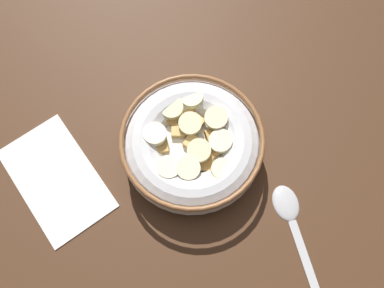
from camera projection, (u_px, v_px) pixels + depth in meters
The scene contains 4 objects.
ground_plane at pixel (192, 154), 56.77cm from camera, with size 133.29×133.29×2.00cm, color #472B19.
cereal_bowl at pixel (192, 145), 53.25cm from camera, with size 17.41×17.41×5.42cm.
spoon at pixel (291, 215), 52.71cm from camera, with size 14.13×5.74×0.80cm.
folded_napkin at pixel (56, 179), 54.48cm from camera, with size 15.19×9.11×0.30cm, color white.
Camera 1 is at (15.52, -9.06, 52.87)cm, focal length 40.65 mm.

